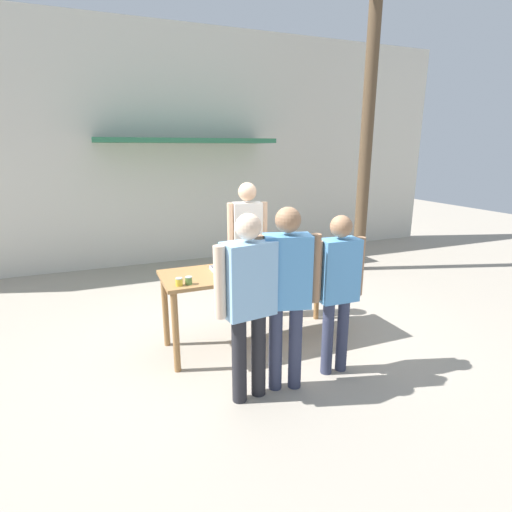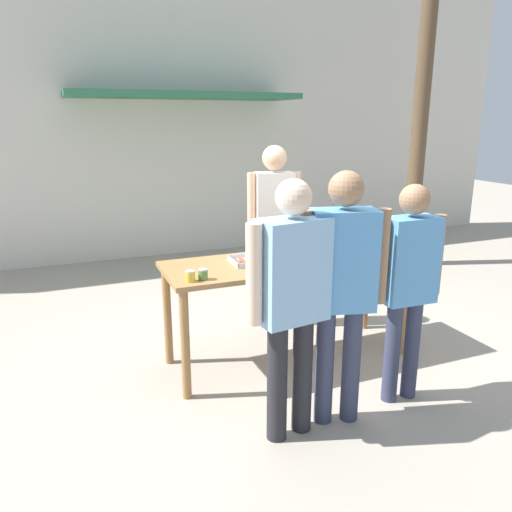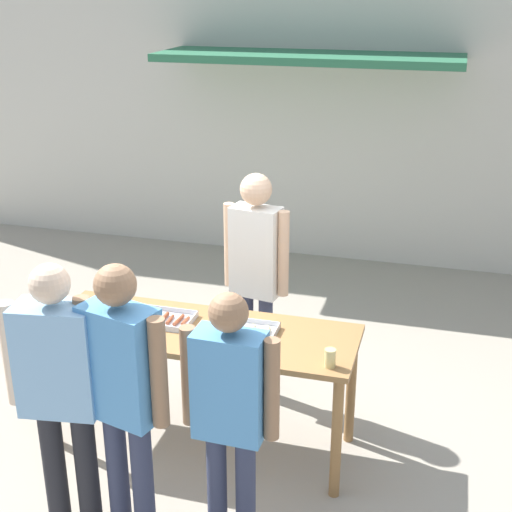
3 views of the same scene
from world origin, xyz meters
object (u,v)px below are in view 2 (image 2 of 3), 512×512
(person_server_behind_table, at_px, (274,219))
(person_customer_with_cup, at_px, (408,276))
(person_customer_waiting_in_line, at_px, (342,279))
(beer_cup, at_px, (400,249))
(food_tray_sausages, at_px, (255,260))
(food_tray_buns, at_px, (319,252))
(condiment_jar_ketchup, at_px, (203,274))
(person_customer_holding_hotdog, at_px, (292,291))
(condiment_jar_mustard, at_px, (190,276))
(utility_pole, at_px, (426,54))

(person_server_behind_table, xyz_separation_m, person_customer_with_cup, (0.32, -1.68, -0.14))
(person_customer_waiting_in_line, bearing_deg, beer_cup, -129.92)
(beer_cup, bearing_deg, food_tray_sausages, 166.20)
(food_tray_buns, bearing_deg, condiment_jar_ketchup, -165.46)
(food_tray_buns, xyz_separation_m, person_customer_holding_hotdog, (-0.79, -1.06, 0.09))
(food_tray_sausages, relative_size, condiment_jar_ketchup, 5.20)
(food_tray_sausages, relative_size, person_customer_waiting_in_line, 0.24)
(person_customer_with_cup, bearing_deg, person_server_behind_table, -77.33)
(food_tray_sausages, distance_m, person_customer_with_cup, 1.26)
(condiment_jar_ketchup, bearing_deg, person_customer_with_cup, -26.35)
(food_tray_buns, xyz_separation_m, person_server_behind_table, (-0.13, 0.71, 0.18))
(condiment_jar_mustard, relative_size, beer_cup, 0.69)
(condiment_jar_ketchup, relative_size, person_server_behind_table, 0.04)
(condiment_jar_mustard, distance_m, condiment_jar_ketchup, 0.10)
(condiment_jar_ketchup, distance_m, person_customer_holding_hotdog, 0.85)
(food_tray_sausages, relative_size, food_tray_buns, 0.99)
(beer_cup, relative_size, person_customer_waiting_in_line, 0.07)
(condiment_jar_mustard, relative_size, person_server_behind_table, 0.04)
(person_customer_holding_hotdog, height_order, person_customer_waiting_in_line, person_customer_waiting_in_line)
(person_server_behind_table, xyz_separation_m, utility_pole, (2.77, 1.29, 1.79))
(food_tray_buns, bearing_deg, utility_pole, 37.13)
(utility_pole, bearing_deg, condiment_jar_mustard, -149.38)
(food_tray_sausages, height_order, utility_pole, utility_pole)
(condiment_jar_mustard, relative_size, person_customer_holding_hotdog, 0.05)
(person_customer_with_cup, relative_size, utility_pole, 0.29)
(condiment_jar_ketchup, height_order, person_server_behind_table, person_server_behind_table)
(food_tray_sausages, relative_size, condiment_jar_mustard, 5.20)
(food_tray_sausages, xyz_separation_m, utility_pole, (3.26, 2.00, 1.98))
(person_server_behind_table, bearing_deg, condiment_jar_ketchup, -125.79)
(condiment_jar_ketchup, height_order, utility_pole, utility_pole)
(condiment_jar_ketchup, distance_m, person_customer_with_cup, 1.51)
(food_tray_sausages, height_order, food_tray_buns, food_tray_buns)
(food_tray_buns, distance_m, person_server_behind_table, 0.74)
(condiment_jar_ketchup, bearing_deg, person_customer_holding_hotdog, -64.32)
(condiment_jar_mustard, height_order, person_customer_holding_hotdog, person_customer_holding_hotdog)
(person_customer_holding_hotdog, distance_m, person_customer_with_cup, 0.99)
(person_customer_waiting_in_line, bearing_deg, person_server_behind_table, -84.22)
(food_tray_sausages, xyz_separation_m, person_customer_holding_hotdog, (-0.18, -1.06, 0.10))
(person_server_behind_table, xyz_separation_m, person_customer_waiting_in_line, (-0.28, -1.75, -0.07))
(food_tray_buns, relative_size, person_customer_with_cup, 0.26)
(person_server_behind_table, height_order, person_customer_waiting_in_line, person_server_behind_table)
(beer_cup, bearing_deg, condiment_jar_mustard, 179.98)
(person_customer_waiting_in_line, relative_size, utility_pole, 0.31)
(beer_cup, height_order, person_customer_with_cup, person_customer_with_cup)
(utility_pole, bearing_deg, food_tray_buns, -142.87)
(condiment_jar_ketchup, height_order, person_customer_waiting_in_line, person_customer_waiting_in_line)
(condiment_jar_ketchup, bearing_deg, condiment_jar_mustard, -176.57)
(condiment_jar_mustard, height_order, person_customer_with_cup, person_customer_with_cup)
(condiment_jar_ketchup, height_order, beer_cup, beer_cup)
(person_customer_with_cup, xyz_separation_m, person_customer_waiting_in_line, (-0.60, -0.07, 0.07))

